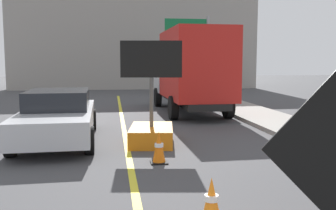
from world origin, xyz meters
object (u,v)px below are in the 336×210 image
box_truck (191,69)px  highway_guide_sign (195,42)px  arrow_board_trailer (152,125)px  traffic_cone_near_sign (211,202)px  pickup_car (58,116)px  traffic_cone_mid_lane (159,148)px

box_truck → highway_guide_sign: 7.85m
arrow_board_trailer → traffic_cone_near_sign: size_ratio=4.20×
box_truck → arrow_board_trailer: bearing=-111.1°
box_truck → pickup_car: bearing=-132.4°
highway_guide_sign → traffic_cone_near_sign: size_ratio=7.78×
box_truck → traffic_cone_near_sign: size_ratio=10.64×
arrow_board_trailer → box_truck: bearing=68.9°
box_truck → highway_guide_sign: bearing=76.2°
traffic_cone_near_sign → pickup_car: bearing=115.0°
arrow_board_trailer → traffic_cone_mid_lane: (-0.04, -1.99, -0.14)m
traffic_cone_mid_lane → box_truck: bearing=73.6°
box_truck → pickup_car: 7.15m
arrow_board_trailer → pickup_car: arrow_board_trailer is taller
arrow_board_trailer → traffic_cone_near_sign: (0.26, -5.18, -0.17)m
pickup_car → highway_guide_sign: highway_guide_sign is taller
highway_guide_sign → traffic_cone_mid_lane: (-4.15, -15.37, -3.09)m
arrow_board_trailer → traffic_cone_near_sign: 5.19m
pickup_car → highway_guide_sign: (6.59, 12.68, 2.73)m
arrow_board_trailer → highway_guide_sign: size_ratio=0.54×
highway_guide_sign → traffic_cone_mid_lane: size_ratio=7.30×
arrow_board_trailer → highway_guide_sign: 14.30m
pickup_car → arrow_board_trailer: bearing=-15.8°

